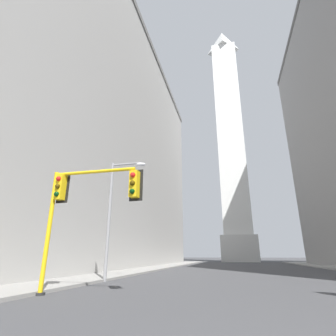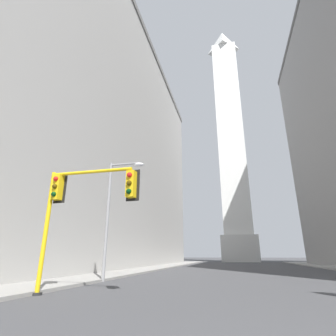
{
  "view_description": "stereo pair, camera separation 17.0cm",
  "coord_description": "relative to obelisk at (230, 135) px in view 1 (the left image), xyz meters",
  "views": [
    {
      "loc": [
        -1.28,
        -2.37,
        1.47
      ],
      "look_at": [
        -12.18,
        42.79,
        17.01
      ],
      "focal_mm": 28.0,
      "sensor_mm": 36.0,
      "label": 1
    },
    {
      "loc": [
        -1.12,
        -2.33,
        1.47
      ],
      "look_at": [
        -12.18,
        42.79,
        17.01
      ],
      "focal_mm": 28.0,
      "sensor_mm": 36.0,
      "label": 2
    }
  ],
  "objects": [
    {
      "name": "street_lamp",
      "position": [
        -8.44,
        -53.35,
        -28.89
      ],
      "size": [
        2.42,
        0.36,
        7.39
      ],
      "color": "gray",
      "rests_on": "ground_plane"
    },
    {
      "name": "obelisk",
      "position": [
        0.0,
        0.0,
        0.0
      ],
      "size": [
        8.58,
        8.58,
        69.84
      ],
      "color": "silver",
      "rests_on": "ground_plane"
    },
    {
      "name": "sidewalk_left",
      "position": [
        -11.3,
        -42.44,
        -33.36
      ],
      "size": [
        5.0,
        79.58,
        0.15
      ],
      "primitive_type": "cube",
      "color": "gray",
      "rests_on": "ground_plane"
    },
    {
      "name": "building_left",
      "position": [
        -26.84,
        -36.09,
        -16.04
      ],
      "size": [
        29.91,
        53.1,
        34.78
      ],
      "color": "#B2AFAA",
      "rests_on": "ground_plane"
    },
    {
      "name": "traffic_light_near_left",
      "position": [
        -7.37,
        -58.97,
        -29.66
      ],
      "size": [
        4.22,
        0.51,
        5.0
      ],
      "color": "yellow",
      "rests_on": "ground_plane"
    }
  ]
}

